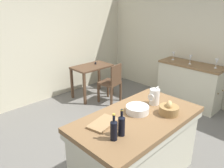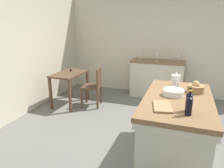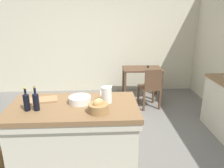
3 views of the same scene
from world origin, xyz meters
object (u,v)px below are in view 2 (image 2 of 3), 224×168
(wash_bowl, at_px, (173,92))
(wine_glass_middle, at_px, (140,55))
(writing_desk, at_px, (70,78))
(bread_basket, at_px, (196,88))
(cutting_board, at_px, (162,106))
(wine_bottle_dark, at_px, (189,101))
(island_table, at_px, (175,126))
(wine_glass_left, at_px, (157,56))
(wooden_chair, at_px, (94,86))
(wine_glass_far_left, at_px, (178,57))
(pitcher, at_px, (176,81))
(wine_bottle_amber, at_px, (189,105))
(side_cabinet, at_px, (157,79))

(wash_bowl, distance_m, wine_glass_middle, 2.64)
(writing_desk, xyz_separation_m, bread_basket, (-1.01, -2.65, 0.34))
(cutting_board, distance_m, wine_glass_middle, 3.06)
(wine_bottle_dark, bearing_deg, bread_basket, -7.51)
(island_table, xyz_separation_m, wine_glass_left, (2.46, 0.62, 0.57))
(wooden_chair, relative_size, bread_basket, 3.85)
(wine_bottle_dark, bearing_deg, wooden_chair, 47.54)
(wash_bowl, xyz_separation_m, wine_glass_far_left, (2.48, 0.05, 0.11))
(writing_desk, height_order, wine_glass_far_left, wine_glass_far_left)
(cutting_board, bearing_deg, pitcher, -6.75)
(island_table, distance_m, wine_bottle_amber, 0.76)
(wooden_chair, distance_m, wine_glass_far_left, 2.17)
(wine_bottle_dark, bearing_deg, wine_glass_left, 14.49)
(writing_desk, relative_size, pitcher, 3.65)
(wine_bottle_dark, relative_size, wine_glass_far_left, 1.57)
(pitcher, height_order, cutting_board, pitcher)
(wash_bowl, relative_size, wine_glass_far_left, 1.51)
(writing_desk, bearing_deg, wine_glass_middle, -48.85)
(bread_basket, height_order, wine_glass_far_left, wine_glass_far_left)
(writing_desk, xyz_separation_m, wine_glass_left, (1.15, -1.81, 0.43))
(wine_bottle_amber, bearing_deg, wine_glass_middle, 21.11)
(side_cabinet, height_order, pitcher, pitcher)
(wine_glass_middle, bearing_deg, wine_bottle_dark, -158.18)
(pitcher, distance_m, wine_bottle_amber, 0.96)
(wooden_chair, height_order, wine_bottle_dark, wine_bottle_dark)
(wooden_chair, bearing_deg, bread_basket, -117.66)
(writing_desk, height_order, cutting_board, cutting_board)
(side_cabinet, bearing_deg, wine_glass_left, 162.77)
(wooden_chair, xyz_separation_m, wine_bottle_dark, (-1.82, -1.99, 0.55))
(pitcher, xyz_separation_m, wine_glass_left, (2.05, 0.55, 0.05))
(wash_bowl, xyz_separation_m, cutting_board, (-0.48, 0.09, -0.03))
(island_table, distance_m, wine_glass_left, 2.60)
(wine_glass_far_left, bearing_deg, wine_glass_left, 100.32)
(cutting_board, bearing_deg, wash_bowl, -11.03)
(wash_bowl, xyz_separation_m, wine_bottle_dark, (-0.49, -0.19, 0.08))
(cutting_board, height_order, wine_glass_middle, wine_glass_middle)
(bread_basket, height_order, wine_bottle_dark, wine_bottle_dark)
(writing_desk, xyz_separation_m, wooden_chair, (0.09, -0.57, -0.15))
(cutting_board, height_order, wine_glass_far_left, wine_glass_far_left)
(side_cabinet, bearing_deg, writing_desk, 123.33)
(wooden_chair, distance_m, wine_bottle_amber, 2.83)
(wine_bottle_amber, distance_m, wine_glass_middle, 3.27)
(side_cabinet, distance_m, wooden_chair, 1.69)
(wine_glass_left, bearing_deg, pitcher, -164.86)
(bread_basket, distance_m, wine_bottle_amber, 0.84)
(writing_desk, distance_m, pitcher, 2.56)
(cutting_board, bearing_deg, wine_glass_far_left, -0.76)
(cutting_board, relative_size, wine_bottle_amber, 1.24)
(writing_desk, xyz_separation_m, wash_bowl, (-1.24, -2.36, 0.32))
(side_cabinet, bearing_deg, pitcher, -165.70)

